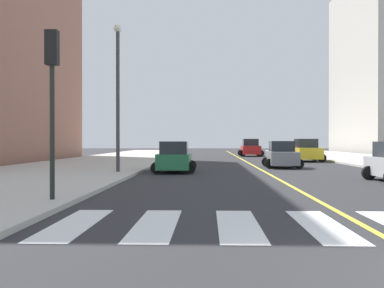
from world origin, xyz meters
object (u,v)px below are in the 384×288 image
traffic_light_far_corner (52,81)px  street_lamp (118,86)px  car_red_nearest (250,148)px  car_gray_fifth (282,155)px  car_yellow_third (306,151)px  car_green_second (174,158)px

traffic_light_far_corner → street_lamp: street_lamp is taller
car_red_nearest → street_lamp: size_ratio=0.58×
car_gray_fifth → traffic_light_far_corner: size_ratio=0.85×
car_gray_fifth → traffic_light_far_corner: (-9.56, -18.78, 2.71)m
car_gray_fifth → street_lamp: (-10.04, -6.66, 4.03)m
car_yellow_third → traffic_light_far_corner: 31.67m
car_green_second → car_yellow_third: size_ratio=0.89×
car_yellow_third → street_lamp: size_ratio=0.56×
car_red_nearest → traffic_light_far_corner: bearing=77.8°
traffic_light_far_corner → car_red_nearest: bearing=77.4°
car_yellow_third → car_gray_fifth: car_yellow_third is taller
car_red_nearest → car_yellow_third: bearing=105.1°
car_red_nearest → traffic_light_far_corner: size_ratio=0.97×
car_green_second → traffic_light_far_corner: bearing=-100.6°
car_yellow_third → traffic_light_far_corner: bearing=65.4°
car_green_second → car_gray_fifth: car_gray_fifth is taller
car_yellow_third → car_gray_fifth: (-3.75, -9.84, -0.09)m
car_red_nearest → car_gray_fifth: (-0.04, -24.00, -0.12)m
car_red_nearest → street_lamp: (-10.08, -30.66, 3.91)m
car_red_nearest → car_yellow_third: car_red_nearest is taller
car_green_second → traffic_light_far_corner: size_ratio=0.83×
car_yellow_third → traffic_light_far_corner: (-13.30, -28.62, 2.62)m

